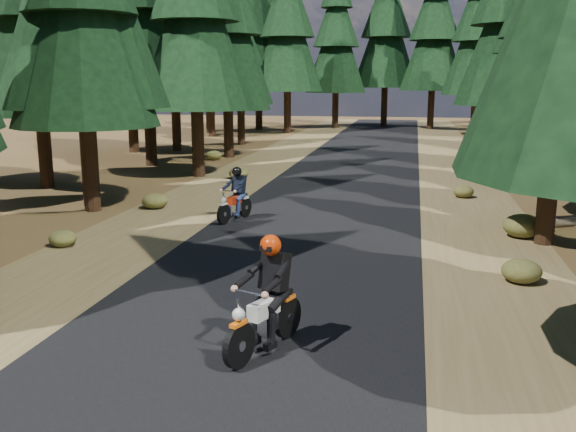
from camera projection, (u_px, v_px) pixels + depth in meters
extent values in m
plane|color=#4B351B|center=(274.00, 283.00, 13.17)|extent=(120.00, 120.00, 0.00)
cube|color=black|center=(312.00, 229.00, 17.96)|extent=(6.00, 100.00, 0.01)
cube|color=brown|center=(157.00, 222.00, 18.83)|extent=(3.20, 100.00, 0.01)
cube|color=brown|center=(482.00, 236.00, 17.10)|extent=(3.20, 100.00, 0.01)
cylinder|color=black|center=(88.00, 126.00, 19.90)|extent=(0.51, 0.51, 5.34)
cone|color=black|center=(81.00, 14.00, 19.20)|extent=(4.54, 4.54, 6.68)
cylinder|color=black|center=(551.00, 155.00, 15.86)|extent=(0.48, 0.48, 4.52)
cone|color=black|center=(561.00, 37.00, 15.26)|extent=(3.84, 3.84, 5.65)
cylinder|color=black|center=(86.00, 107.00, 20.63)|extent=(0.56, 0.56, 6.43)
cylinder|color=black|center=(42.00, 115.00, 24.21)|extent=(0.52, 0.52, 5.56)
cone|color=black|center=(34.00, 19.00, 23.48)|extent=(4.73, 4.73, 6.95)
cylinder|color=black|center=(197.00, 109.00, 27.09)|extent=(0.53, 0.53, 5.72)
cone|color=black|center=(194.00, 21.00, 26.35)|extent=(4.86, 4.86, 7.15)
cylinder|color=black|center=(526.00, 128.00, 24.88)|extent=(0.48, 0.48, 4.51)
cone|color=black|center=(532.00, 53.00, 24.29)|extent=(3.83, 3.83, 5.64)
cylinder|color=black|center=(149.00, 99.00, 30.50)|extent=(0.55, 0.55, 6.37)
cone|color=black|center=(145.00, 12.00, 29.67)|extent=(5.41, 5.41, 7.96)
cylinder|color=black|center=(228.00, 104.00, 33.81)|extent=(0.53, 0.53, 5.64)
cone|color=black|center=(227.00, 35.00, 33.07)|extent=(4.79, 4.79, 7.05)
cylinder|color=black|center=(506.00, 105.00, 30.19)|extent=(0.53, 0.53, 5.83)
cone|color=black|center=(512.00, 25.00, 29.43)|extent=(4.95, 4.95, 7.29)
cylinder|color=black|center=(176.00, 104.00, 36.92)|extent=(0.52, 0.52, 5.45)
cone|color=black|center=(173.00, 43.00, 36.21)|extent=(4.63, 4.63, 6.81)
cylinder|color=black|center=(241.00, 110.00, 40.58)|extent=(0.48, 0.48, 4.42)
cone|color=black|center=(240.00, 65.00, 40.00)|extent=(3.76, 3.76, 5.52)
cone|color=black|center=(240.00, 32.00, 39.58)|extent=(2.87, 2.87, 3.98)
cylinder|color=black|center=(511.00, 100.00, 38.26)|extent=(0.53, 0.53, 5.76)
cone|color=black|center=(516.00, 38.00, 37.51)|extent=(4.90, 4.90, 7.21)
cylinder|color=black|center=(211.00, 104.00, 46.33)|extent=(0.49, 0.49, 4.75)
cone|color=black|center=(210.00, 61.00, 45.71)|extent=(4.04, 4.04, 5.93)
cone|color=black|center=(209.00, 30.00, 45.27)|extent=(3.09, 3.09, 4.27)
cylinder|color=black|center=(131.00, 96.00, 36.05)|extent=(0.56, 0.56, 6.40)
cone|color=black|center=(128.00, 22.00, 35.22)|extent=(5.44, 5.44, 8.00)
cylinder|color=black|center=(287.00, 91.00, 49.32)|extent=(0.56, 0.56, 6.40)
cone|color=black|center=(287.00, 37.00, 48.48)|extent=(5.44, 5.44, 8.00)
cylinder|color=black|center=(476.00, 95.00, 46.73)|extent=(0.54, 0.54, 6.00)
cone|color=black|center=(479.00, 41.00, 45.94)|extent=(5.10, 5.10, 7.50)
cone|color=black|center=(481.00, 2.00, 45.38)|extent=(3.90, 3.90, 5.40)
cylinder|color=black|center=(259.00, 88.00, 52.72)|extent=(0.57, 0.57, 6.80)
cone|color=black|center=(258.00, 34.00, 51.83)|extent=(5.78, 5.78, 8.50)
cylinder|color=black|center=(513.00, 91.00, 49.00)|extent=(0.56, 0.56, 6.40)
cone|color=black|center=(517.00, 37.00, 48.17)|extent=(5.44, 5.44, 8.00)
cylinder|color=black|center=(336.00, 92.00, 54.55)|extent=(0.54, 0.54, 6.00)
cone|color=black|center=(336.00, 47.00, 53.77)|extent=(5.10, 5.10, 7.50)
cone|color=black|center=(337.00, 13.00, 53.20)|extent=(3.90, 3.90, 5.40)
cylinder|color=black|center=(432.00, 90.00, 53.01)|extent=(0.56, 0.56, 6.40)
cone|color=black|center=(434.00, 40.00, 52.17)|extent=(5.44, 5.44, 8.00)
cone|color=black|center=(436.00, 3.00, 51.57)|extent=(4.16, 4.16, 5.76)
cylinder|color=black|center=(385.00, 87.00, 56.60)|extent=(0.57, 0.57, 6.80)
cone|color=black|center=(386.00, 37.00, 55.71)|extent=(5.78, 5.78, 8.50)
cone|color=black|center=(387.00, 1.00, 55.07)|extent=(4.42, 4.42, 6.12)
cylinder|color=black|center=(209.00, 96.00, 49.57)|extent=(0.52, 0.52, 5.60)
cone|color=black|center=(208.00, 50.00, 48.84)|extent=(4.76, 4.76, 7.00)
cone|color=black|center=(207.00, 15.00, 48.31)|extent=(3.64, 3.64, 5.04)
cylinder|color=black|center=(566.00, 95.00, 44.64)|extent=(0.54, 0.54, 6.00)
cone|color=black|center=(571.00, 40.00, 43.86)|extent=(5.10, 5.10, 7.50)
ellipsoid|color=#474C1E|center=(63.00, 238.00, 16.03)|extent=(0.68, 0.68, 0.41)
ellipsoid|color=#474C1E|center=(239.00, 173.00, 26.81)|extent=(0.83, 0.83, 0.50)
ellipsoid|color=#474C1E|center=(505.00, 173.00, 26.55)|extent=(0.98, 0.98, 0.59)
ellipsoid|color=#474C1E|center=(494.00, 158.00, 32.22)|extent=(0.75, 0.75, 0.45)
ellipsoid|color=#474C1E|center=(522.00, 271.00, 13.17)|extent=(0.82, 0.82, 0.49)
ellipsoid|color=#474C1E|center=(214.00, 155.00, 33.11)|extent=(0.85, 0.85, 0.51)
ellipsoid|color=#474C1E|center=(523.00, 226.00, 16.93)|extent=(1.03, 1.03, 0.62)
ellipsoid|color=#474C1E|center=(155.00, 201.00, 20.71)|extent=(0.83, 0.83, 0.50)
ellipsoid|color=#474C1E|center=(464.00, 192.00, 22.64)|extent=(0.72, 0.72, 0.43)
cube|color=black|center=(264.00, 275.00, 9.59)|extent=(0.47, 0.38, 0.59)
sphere|color=#A72906|center=(264.00, 248.00, 9.50)|extent=(0.42, 0.42, 0.33)
cube|color=black|center=(234.00, 185.00, 18.74)|extent=(0.40, 0.31, 0.51)
sphere|color=black|center=(234.00, 172.00, 18.67)|extent=(0.36, 0.36, 0.29)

